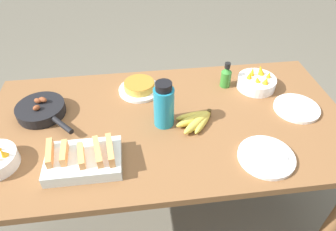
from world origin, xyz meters
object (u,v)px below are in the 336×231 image
(banana_bunch, at_px, (197,120))
(water_bottle, at_px, (164,105))
(hot_sauce_bottle, at_px, (226,76))
(skillet, at_px, (42,110))
(empty_plate_near_front, at_px, (297,108))
(empty_plate_far_left, at_px, (266,157))
(frittata_plate_center, at_px, (139,87))
(fruit_bowl_mango, at_px, (257,82))
(melon_tray, at_px, (84,159))

(banana_bunch, bearing_deg, water_bottle, 172.10)
(hot_sauce_bottle, bearing_deg, skillet, -172.51)
(empty_plate_near_front, relative_size, water_bottle, 0.97)
(empty_plate_far_left, relative_size, hot_sauce_bottle, 1.65)
(empty_plate_near_front, xyz_separation_m, hot_sauce_bottle, (-0.29, 0.24, 0.05))
(frittata_plate_center, distance_m, empty_plate_near_front, 0.78)
(frittata_plate_center, height_order, fruit_bowl_mango, fruit_bowl_mango)
(skillet, height_order, water_bottle, water_bottle)
(empty_plate_near_front, height_order, hot_sauce_bottle, hot_sauce_bottle)
(frittata_plate_center, xyz_separation_m, water_bottle, (0.10, -0.26, 0.08))
(banana_bunch, relative_size, frittata_plate_center, 0.91)
(melon_tray, relative_size, empty_plate_near_front, 1.36)
(frittata_plate_center, distance_m, empty_plate_far_left, 0.71)
(empty_plate_far_left, bearing_deg, banana_bunch, 134.45)
(banana_bunch, xyz_separation_m, water_bottle, (-0.15, 0.02, 0.09))
(water_bottle, bearing_deg, empty_plate_near_front, 1.11)
(banana_bunch, xyz_separation_m, skillet, (-0.71, 0.15, 0.01))
(banana_bunch, bearing_deg, empty_plate_near_front, 3.79)
(frittata_plate_center, bearing_deg, water_bottle, -69.42)
(frittata_plate_center, xyz_separation_m, empty_plate_far_left, (0.48, -0.52, -0.02))
(skillet, bearing_deg, melon_tray, -8.09)
(banana_bunch, height_order, empty_plate_near_front, banana_bunch)
(empty_plate_near_front, relative_size, fruit_bowl_mango, 1.09)
(skillet, relative_size, empty_plate_near_front, 1.40)
(banana_bunch, bearing_deg, skillet, 168.01)
(fruit_bowl_mango, relative_size, water_bottle, 0.89)
(banana_bunch, xyz_separation_m, empty_plate_near_front, (0.49, 0.03, -0.01))
(skillet, distance_m, empty_plate_near_front, 1.21)
(empty_plate_far_left, height_order, fruit_bowl_mango, fruit_bowl_mango)
(water_bottle, bearing_deg, empty_plate_far_left, -34.28)
(empty_plate_near_front, bearing_deg, skillet, 174.42)
(empty_plate_near_front, bearing_deg, fruit_bowl_mango, 122.92)
(frittata_plate_center, bearing_deg, melon_tray, -117.49)
(empty_plate_near_front, distance_m, fruit_bowl_mango, 0.24)
(empty_plate_near_front, relative_size, empty_plate_far_left, 0.94)
(water_bottle, xyz_separation_m, hot_sauce_bottle, (0.35, 0.25, -0.04))
(fruit_bowl_mango, bearing_deg, empty_plate_near_front, -57.08)
(fruit_bowl_mango, xyz_separation_m, water_bottle, (-0.51, -0.22, 0.07))
(skillet, height_order, fruit_bowl_mango, fruit_bowl_mango)
(skillet, height_order, hot_sauce_bottle, hot_sauce_bottle)
(melon_tray, height_order, skillet, melon_tray)
(banana_bunch, relative_size, empty_plate_far_left, 0.85)
(frittata_plate_center, relative_size, fruit_bowl_mango, 1.08)
(melon_tray, distance_m, frittata_plate_center, 0.52)
(empty_plate_near_front, height_order, fruit_bowl_mango, fruit_bowl_mango)
(fruit_bowl_mango, bearing_deg, hot_sauce_bottle, 167.74)
(fruit_bowl_mango, distance_m, water_bottle, 0.56)
(skillet, bearing_deg, empty_plate_near_front, 42.61)
(frittata_plate_center, height_order, water_bottle, water_bottle)
(skillet, bearing_deg, hot_sauce_bottle, 55.68)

